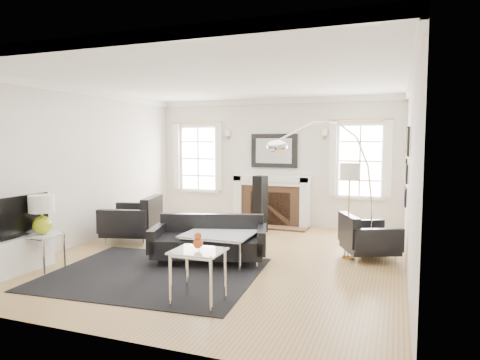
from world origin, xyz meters
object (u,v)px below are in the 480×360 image
at_px(coffee_table, 221,234).
at_px(gourd_lamp, 42,212).
at_px(sofa, 210,241).
at_px(armchair_right, 366,238).
at_px(arc_floor_lamp, 327,182).
at_px(armchair_left, 135,221).
at_px(fireplace, 272,201).

height_order(coffee_table, gourd_lamp, gourd_lamp).
height_order(sofa, armchair_right, armchair_right).
distance_m(sofa, arc_floor_lamp, 2.06).
height_order(coffee_table, arc_floor_lamp, arc_floor_lamp).
xyz_separation_m(sofa, gourd_lamp, (-2.08, -1.24, 0.53)).
distance_m(armchair_left, arc_floor_lamp, 3.61).
bearing_deg(armchair_left, sofa, -21.58).
bearing_deg(gourd_lamp, arc_floor_lamp, 28.53).
height_order(fireplace, arc_floor_lamp, arc_floor_lamp).
height_order(sofa, arc_floor_lamp, arc_floor_lamp).
bearing_deg(fireplace, gourd_lamp, -117.15).
bearing_deg(fireplace, armchair_right, -43.85).
distance_m(armchair_left, coffee_table, 2.14).
distance_m(fireplace, gourd_lamp, 4.83).
xyz_separation_m(sofa, arc_floor_lamp, (1.66, 0.80, 0.91)).
bearing_deg(sofa, armchair_right, 23.68).
distance_m(armchair_right, arc_floor_lamp, 1.10).
xyz_separation_m(sofa, armchair_left, (-1.85, 0.73, 0.08)).
distance_m(fireplace, armchair_right, 2.98).
bearing_deg(coffee_table, arc_floor_lamp, 26.62).
bearing_deg(armchair_left, gourd_lamp, -96.62).
height_order(fireplace, sofa, fireplace).
bearing_deg(fireplace, armchair_left, -130.33).
bearing_deg(arc_floor_lamp, sofa, -154.31).
xyz_separation_m(fireplace, arc_floor_lamp, (1.54, -2.26, 0.67)).
height_order(sofa, coffee_table, sofa).
distance_m(fireplace, arc_floor_lamp, 2.81).
relative_size(armchair_left, arc_floor_lamp, 0.54).
bearing_deg(coffee_table, armchair_right, 24.19).
height_order(fireplace, armchair_right, fireplace).
bearing_deg(coffee_table, armchair_left, 161.57).
bearing_deg(arc_floor_lamp, armchair_left, -178.89).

